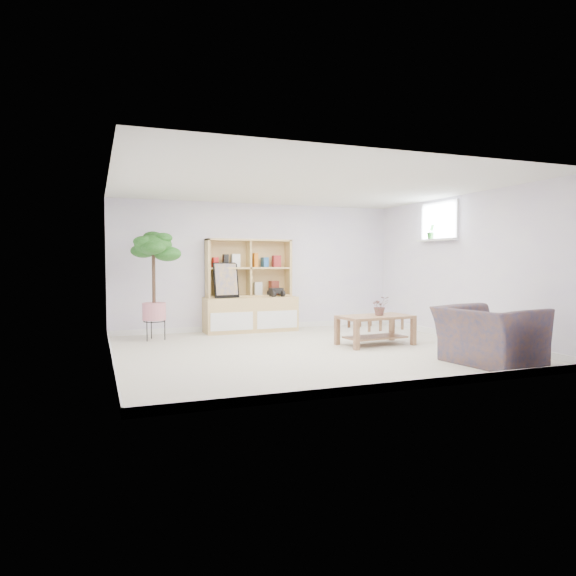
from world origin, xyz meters
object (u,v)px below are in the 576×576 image
object	(u,v)px
storage_unit	(251,285)
coffee_table	(375,330)
floor_tree	(154,286)
armchair	(489,332)

from	to	relation	value
storage_unit	coffee_table	world-z (taller)	storage_unit
storage_unit	floor_tree	world-z (taller)	floor_tree
armchair	floor_tree	bearing A→B (deg)	37.75
storage_unit	floor_tree	bearing A→B (deg)	-166.43
storage_unit	floor_tree	distance (m)	1.84
floor_tree	coffee_table	bearing A→B (deg)	-28.56
storage_unit	coffee_table	distance (m)	2.64
storage_unit	armchair	world-z (taller)	storage_unit
storage_unit	floor_tree	xyz separation A→B (m)	(-1.79, -0.43, 0.05)
floor_tree	armchair	xyz separation A→B (m)	(3.75, -3.56, -0.49)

